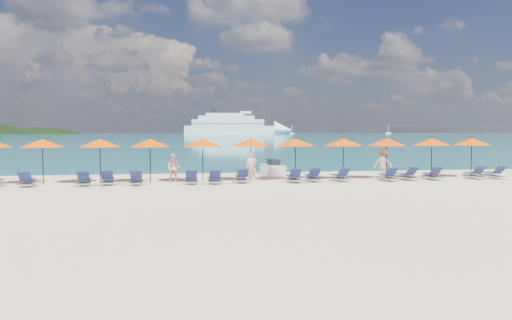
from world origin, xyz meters
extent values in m
plane|color=beige|center=(0.00, 0.00, 0.00)|extent=(1400.00, 1400.00, 0.00)
cube|color=#1FA9B2|center=(0.00, 660.00, 0.01)|extent=(1600.00, 1300.00, 0.01)
ellipsoid|color=black|center=(-150.00, 560.00, -35.00)|extent=(162.00, 126.00, 85.50)
cube|color=silver|center=(56.15, 514.03, 4.37)|extent=(97.67, 30.89, 8.74)
cone|color=silver|center=(113.27, 505.88, 4.37)|extent=(21.76, 21.76, 19.23)
cube|color=silver|center=(54.42, 514.28, 12.24)|extent=(78.26, 25.58, 6.99)
cube|color=silver|center=(52.69, 514.52, 17.48)|extent=(60.88, 21.40, 4.37)
cube|color=silver|center=(50.96, 514.77, 20.98)|extent=(41.47, 16.09, 3.06)
cube|color=black|center=(54.42, 514.28, 10.93)|extent=(79.24, 25.88, 0.79)
cube|color=black|center=(54.42, 514.28, 13.99)|extent=(77.28, 25.27, 0.79)
cylinder|color=black|center=(39.02, 516.47, 24.48)|extent=(3.85, 3.85, 4.81)
cube|color=silver|center=(126.57, 521.77, 0.72)|extent=(5.41, 1.80, 1.44)
cylinder|color=silver|center=(126.57, 521.77, 5.41)|extent=(0.32, 0.32, 9.02)
cube|color=silver|center=(269.08, 584.16, 0.87)|extent=(6.56, 2.19, 1.75)
cylinder|color=silver|center=(269.08, 584.16, 6.56)|extent=(0.39, 0.39, 10.93)
cube|color=silver|center=(1.88, 8.25, 0.32)|extent=(1.14, 2.62, 0.58)
cube|color=black|center=(1.90, 8.04, 0.74)|extent=(0.61, 1.10, 0.37)
cylinder|color=black|center=(1.84, 8.88, 0.90)|extent=(0.59, 0.11, 0.06)
imported|color=tan|center=(0.01, 4.52, 0.78)|extent=(0.57, 0.38, 1.55)
imported|color=tan|center=(-3.99, 4.62, 0.73)|extent=(0.81, 0.63, 1.46)
imported|color=tan|center=(7.39, 4.83, 0.83)|extent=(1.16, 0.73, 1.67)
cylinder|color=black|center=(-10.38, 4.98, 1.10)|extent=(0.05, 0.05, 2.20)
cone|color=#FF4E01|center=(-10.38, 4.98, 2.02)|extent=(2.10, 2.10, 0.42)
sphere|color=black|center=(-10.38, 4.98, 2.24)|extent=(0.08, 0.08, 0.08)
cylinder|color=black|center=(-7.65, 5.05, 1.10)|extent=(0.05, 0.05, 2.20)
cone|color=#FF4E01|center=(-7.65, 5.05, 2.02)|extent=(2.10, 2.10, 0.42)
sphere|color=black|center=(-7.65, 5.05, 2.24)|extent=(0.08, 0.08, 0.08)
cylinder|color=black|center=(-5.17, 4.99, 1.10)|extent=(0.05, 0.05, 2.20)
cone|color=#FF4E01|center=(-5.17, 4.99, 2.02)|extent=(2.10, 2.10, 0.42)
sphere|color=black|center=(-5.17, 4.99, 2.24)|extent=(0.08, 0.08, 0.08)
cylinder|color=black|center=(-2.48, 5.05, 1.10)|extent=(0.05, 0.05, 2.20)
cone|color=#FF4E01|center=(-2.48, 5.05, 2.02)|extent=(2.10, 2.10, 0.42)
sphere|color=black|center=(-2.48, 5.05, 2.24)|extent=(0.08, 0.08, 0.08)
cylinder|color=black|center=(0.07, 5.19, 1.10)|extent=(0.05, 0.05, 2.20)
cone|color=#FF4E01|center=(0.07, 5.19, 2.02)|extent=(2.10, 2.10, 0.42)
sphere|color=black|center=(0.07, 5.19, 2.24)|extent=(0.08, 0.08, 0.08)
cylinder|color=black|center=(2.47, 5.00, 1.10)|extent=(0.05, 0.05, 2.20)
cone|color=#FF4E01|center=(2.47, 5.00, 2.02)|extent=(2.10, 2.10, 0.42)
sphere|color=black|center=(2.47, 5.00, 2.24)|extent=(0.08, 0.08, 0.08)
cylinder|color=black|center=(5.16, 4.98, 1.10)|extent=(0.05, 0.05, 2.20)
cone|color=#FF4E01|center=(5.16, 4.98, 2.02)|extent=(2.10, 2.10, 0.42)
sphere|color=black|center=(5.16, 4.98, 2.24)|extent=(0.08, 0.08, 0.08)
cylinder|color=black|center=(7.63, 4.90, 1.10)|extent=(0.05, 0.05, 2.20)
cone|color=#FF4E01|center=(7.63, 4.90, 2.02)|extent=(2.10, 2.10, 0.42)
sphere|color=black|center=(7.63, 4.90, 2.24)|extent=(0.08, 0.08, 0.08)
cylinder|color=black|center=(10.33, 4.93, 1.10)|extent=(0.05, 0.05, 2.20)
cone|color=#FF4E01|center=(10.33, 4.93, 2.02)|extent=(2.10, 2.10, 0.42)
sphere|color=black|center=(10.33, 4.93, 2.24)|extent=(0.08, 0.08, 0.08)
cylinder|color=black|center=(12.88, 5.10, 1.10)|extent=(0.05, 0.05, 2.20)
cone|color=#FF4E01|center=(12.88, 5.10, 2.02)|extent=(2.10, 2.10, 0.42)
sphere|color=black|center=(12.88, 5.10, 2.24)|extent=(0.08, 0.08, 0.08)
cube|color=silver|center=(-10.83, 3.90, 0.14)|extent=(0.73, 1.74, 0.06)
cube|color=navy|center=(-10.85, 4.15, 0.30)|extent=(0.62, 1.13, 0.04)
cube|color=navy|center=(-10.80, 3.35, 0.55)|extent=(0.58, 0.57, 0.43)
cube|color=silver|center=(-8.23, 3.86, 0.14)|extent=(0.76, 1.75, 0.06)
cube|color=navy|center=(-8.25, 4.11, 0.30)|extent=(0.64, 1.14, 0.04)
cube|color=navy|center=(-8.18, 3.31, 0.55)|extent=(0.59, 0.58, 0.43)
cube|color=silver|center=(-7.16, 4.00, 0.14)|extent=(0.72, 1.73, 0.06)
cube|color=navy|center=(-7.17, 4.25, 0.30)|extent=(0.62, 1.13, 0.04)
cube|color=navy|center=(-7.12, 3.46, 0.55)|extent=(0.58, 0.57, 0.43)
cube|color=silver|center=(-5.78, 3.71, 0.14)|extent=(0.73, 1.74, 0.06)
cube|color=navy|center=(-5.80, 3.96, 0.30)|extent=(0.62, 1.13, 0.04)
cube|color=navy|center=(-5.75, 3.16, 0.55)|extent=(0.58, 0.57, 0.43)
cube|color=silver|center=(-3.12, 3.81, 0.14)|extent=(0.71, 1.73, 0.06)
cube|color=navy|center=(-3.11, 4.06, 0.30)|extent=(0.61, 1.13, 0.04)
cube|color=navy|center=(-3.15, 3.26, 0.55)|extent=(0.58, 0.57, 0.43)
cube|color=silver|center=(-1.98, 3.68, 0.14)|extent=(0.66, 1.72, 0.06)
cube|color=navy|center=(-1.98, 3.93, 0.30)|extent=(0.58, 1.11, 0.04)
cube|color=navy|center=(-2.00, 3.13, 0.55)|extent=(0.56, 0.55, 0.43)
cube|color=silver|center=(-0.57, 4.03, 0.14)|extent=(0.68, 1.72, 0.06)
cube|color=navy|center=(-0.56, 4.28, 0.30)|extent=(0.59, 1.12, 0.04)
cube|color=navy|center=(-0.59, 3.48, 0.55)|extent=(0.57, 0.56, 0.43)
cube|color=silver|center=(2.07, 3.73, 0.14)|extent=(0.69, 1.72, 0.06)
cube|color=navy|center=(2.08, 3.98, 0.30)|extent=(0.59, 1.12, 0.04)
cube|color=navy|center=(2.04, 3.18, 0.55)|extent=(0.57, 0.56, 0.43)
cube|color=silver|center=(3.15, 4.02, 0.14)|extent=(0.69, 1.72, 0.06)
cube|color=navy|center=(3.16, 4.27, 0.30)|extent=(0.60, 1.12, 0.04)
cube|color=navy|center=(3.13, 3.47, 0.55)|extent=(0.57, 0.56, 0.43)
cube|color=silver|center=(4.59, 3.89, 0.14)|extent=(0.74, 1.74, 0.06)
cube|color=navy|center=(4.58, 4.14, 0.30)|extent=(0.63, 1.14, 0.04)
cube|color=navy|center=(4.63, 3.34, 0.55)|extent=(0.59, 0.57, 0.43)
cube|color=silver|center=(7.14, 3.66, 0.14)|extent=(0.63, 1.70, 0.06)
cube|color=navy|center=(7.14, 3.91, 0.30)|extent=(0.56, 1.10, 0.04)
cube|color=navy|center=(7.14, 3.11, 0.55)|extent=(0.55, 0.54, 0.43)
cube|color=silver|center=(8.34, 3.88, 0.14)|extent=(0.69, 1.73, 0.06)
cube|color=navy|center=(8.33, 4.13, 0.30)|extent=(0.60, 1.12, 0.04)
cube|color=navy|center=(8.37, 3.33, 0.55)|extent=(0.57, 0.56, 0.43)
cube|color=silver|center=(9.78, 3.89, 0.14)|extent=(0.76, 1.75, 0.06)
cube|color=navy|center=(9.80, 4.14, 0.30)|extent=(0.64, 1.14, 0.04)
cube|color=navy|center=(9.73, 3.35, 0.55)|extent=(0.59, 0.58, 0.43)
cube|color=silver|center=(12.34, 3.96, 0.14)|extent=(0.78, 1.75, 0.06)
cube|color=navy|center=(12.37, 4.20, 0.30)|extent=(0.66, 1.15, 0.04)
cube|color=navy|center=(12.29, 3.41, 0.55)|extent=(0.60, 0.59, 0.43)
cube|color=silver|center=(13.50, 3.94, 0.14)|extent=(0.67, 1.72, 0.06)
cube|color=navy|center=(13.49, 4.19, 0.30)|extent=(0.58, 1.12, 0.04)
cube|color=navy|center=(13.51, 3.39, 0.55)|extent=(0.57, 0.55, 0.43)
camera|label=1|loc=(-3.99, -21.03, 2.58)|focal=35.00mm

